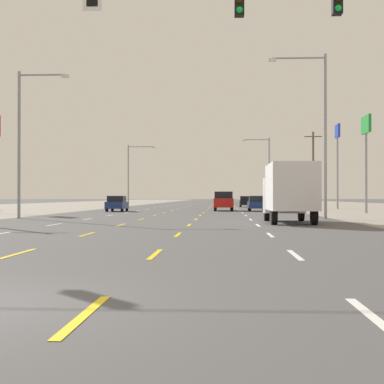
# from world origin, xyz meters

# --- Properties ---
(ground_plane) EXTENTS (572.00, 572.00, 0.00)m
(ground_plane) POSITION_xyz_m (0.00, 66.00, 0.00)
(ground_plane) COLOR #4C4C4F
(lot_apron_left) EXTENTS (28.00, 440.00, 0.01)m
(lot_apron_left) POSITION_xyz_m (-24.75, 66.00, 0.00)
(lot_apron_left) COLOR gray
(lot_apron_left) RESTS_ON ground
(lane_markings) EXTENTS (10.64, 227.60, 0.01)m
(lane_markings) POSITION_xyz_m (0.00, 104.50, 0.01)
(lane_markings) COLOR white
(lane_markings) RESTS_ON ground
(signal_span_wire) EXTENTS (26.39, 0.53, 9.19)m
(signal_span_wire) POSITION_xyz_m (0.25, 10.47, 5.26)
(signal_span_wire) COLOR brown
(signal_span_wire) RESTS_ON ground
(box_truck_far_right_nearest) EXTENTS (2.40, 7.20, 3.23)m
(box_truck_far_right_nearest) POSITION_xyz_m (7.15, 24.84, 1.84)
(box_truck_far_right_nearest) COLOR white
(box_truck_far_right_nearest) RESTS_ON ground
(hatchback_far_left_near) EXTENTS (1.72, 3.90, 1.54)m
(hatchback_far_left_near) POSITION_xyz_m (-6.91, 49.01, 0.78)
(hatchback_far_left_near) COLOR navy
(hatchback_far_left_near) RESTS_ON ground
(hatchback_far_right_mid) EXTENTS (1.72, 3.90, 1.54)m
(hatchback_far_right_mid) POSITION_xyz_m (6.92, 50.98, 0.78)
(hatchback_far_right_mid) COLOR navy
(hatchback_far_right_mid) RESTS_ON ground
(suv_inner_right_midfar) EXTENTS (1.98, 4.90, 1.98)m
(suv_inner_right_midfar) POSITION_xyz_m (3.57, 52.36, 1.03)
(suv_inner_right_midfar) COLOR red
(suv_inner_right_midfar) RESTS_ON ground
(hatchback_far_right_far) EXTENTS (1.72, 3.90, 1.54)m
(hatchback_far_right_far) POSITION_xyz_m (6.77, 74.60, 0.78)
(hatchback_far_right_far) COLOR black
(hatchback_far_right_far) RESTS_ON ground
(suv_inner_right_farther) EXTENTS (1.98, 4.90, 1.98)m
(suv_inner_right_farther) POSITION_xyz_m (3.55, 111.36, 1.03)
(suv_inner_right_farther) COLOR #235B2D
(suv_inner_right_farther) RESTS_ON ground
(pole_sign_right_row_1) EXTENTS (0.24, 2.78, 8.65)m
(pole_sign_right_row_1) POSITION_xyz_m (16.19, 44.51, 6.80)
(pole_sign_right_row_1) COLOR gray
(pole_sign_right_row_1) RESTS_ON ground
(pole_sign_right_row_2) EXTENTS (0.24, 2.15, 10.28)m
(pole_sign_right_row_2) POSITION_xyz_m (17.48, 63.83, 7.75)
(pole_sign_right_row_2) COLOR gray
(pole_sign_right_row_2) RESTS_ON ground
(streetlight_left_row_0) EXTENTS (3.46, 0.26, 9.86)m
(streetlight_left_row_0) POSITION_xyz_m (-9.84, 30.55, 5.62)
(streetlight_left_row_0) COLOR gray
(streetlight_left_row_0) RESTS_ON ground
(streetlight_right_row_0) EXTENTS (3.81, 0.26, 10.77)m
(streetlight_right_row_0) POSITION_xyz_m (9.81, 30.55, 6.14)
(streetlight_right_row_0) COLOR gray
(streetlight_right_row_0) RESTS_ON ground
(streetlight_left_row_1) EXTENTS (4.02, 0.26, 8.94)m
(streetlight_left_row_1) POSITION_xyz_m (-9.72, 75.67, 5.21)
(streetlight_left_row_1) COLOR gray
(streetlight_left_row_1) RESTS_ON ground
(streetlight_right_row_1) EXTENTS (3.93, 0.26, 9.88)m
(streetlight_right_row_1) POSITION_xyz_m (9.77, 75.67, 5.69)
(streetlight_right_row_1) COLOR gray
(streetlight_right_row_1) RESTS_ON ground
(utility_pole_right_row_1) EXTENTS (2.20, 0.26, 9.61)m
(utility_pole_right_row_1) POSITION_xyz_m (14.84, 65.77, 5.00)
(utility_pole_right_row_1) COLOR brown
(utility_pole_right_row_1) RESTS_ON ground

